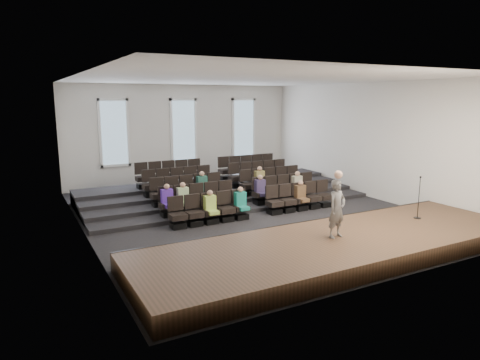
# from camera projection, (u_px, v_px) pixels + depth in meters

# --- Properties ---
(ground) EXTENTS (14.00, 14.00, 0.00)m
(ground) POSITION_uv_depth(u_px,v_px,m) (250.00, 213.00, 16.38)
(ground) COLOR black
(ground) RESTS_ON ground
(ceiling) EXTENTS (12.00, 14.00, 0.02)m
(ceiling) POSITION_uv_depth(u_px,v_px,m) (251.00, 79.00, 15.44)
(ceiling) COLOR white
(ceiling) RESTS_ON ground
(wall_back) EXTENTS (12.00, 0.04, 5.00)m
(wall_back) POSITION_uv_depth(u_px,v_px,m) (183.00, 134.00, 21.99)
(wall_back) COLOR silver
(wall_back) RESTS_ON ground
(wall_front) EXTENTS (12.00, 0.04, 5.00)m
(wall_front) POSITION_uv_depth(u_px,v_px,m) (400.00, 178.00, 9.83)
(wall_front) COLOR silver
(wall_front) RESTS_ON ground
(wall_left) EXTENTS (0.04, 14.00, 5.00)m
(wall_left) POSITION_uv_depth(u_px,v_px,m) (80.00, 158.00, 13.12)
(wall_left) COLOR silver
(wall_left) RESTS_ON ground
(wall_right) EXTENTS (0.04, 14.00, 5.00)m
(wall_right) POSITION_uv_depth(u_px,v_px,m) (370.00, 140.00, 18.70)
(wall_right) COLOR silver
(wall_right) RESTS_ON ground
(stage) EXTENTS (11.80, 3.60, 0.50)m
(stage) POSITION_uv_depth(u_px,v_px,m) (340.00, 246.00, 11.91)
(stage) COLOR #4B3120
(stage) RESTS_ON ground
(stage_lip) EXTENTS (11.80, 0.06, 0.52)m
(stage_lip) POSITION_uv_depth(u_px,v_px,m) (302.00, 229.00, 13.45)
(stage_lip) COLOR black
(stage_lip) RESTS_ON ground
(risers) EXTENTS (11.80, 4.80, 0.60)m
(risers) POSITION_uv_depth(u_px,v_px,m) (215.00, 192.00, 19.09)
(risers) COLOR black
(risers) RESTS_ON ground
(seating_rows) EXTENTS (6.80, 4.70, 1.67)m
(seating_rows) POSITION_uv_depth(u_px,v_px,m) (232.00, 188.00, 17.58)
(seating_rows) COLOR black
(seating_rows) RESTS_ON ground
(windows) EXTENTS (8.44, 0.10, 3.24)m
(windows) POSITION_uv_depth(u_px,v_px,m) (184.00, 130.00, 21.89)
(windows) COLOR white
(windows) RESTS_ON wall_back
(audience) EXTENTS (6.05, 2.64, 1.10)m
(audience) POSITION_uv_depth(u_px,v_px,m) (238.00, 191.00, 16.36)
(audience) COLOR #B8DA57
(audience) RESTS_ON seating_rows
(speaker) EXTENTS (0.65, 0.49, 1.63)m
(speaker) POSITION_uv_depth(u_px,v_px,m) (337.00, 209.00, 11.78)
(speaker) COLOR #63605D
(speaker) RESTS_ON stage
(mic_stand) EXTENTS (0.23, 0.23, 1.38)m
(mic_stand) POSITION_uv_depth(u_px,v_px,m) (418.00, 206.00, 13.73)
(mic_stand) COLOR black
(mic_stand) RESTS_ON stage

